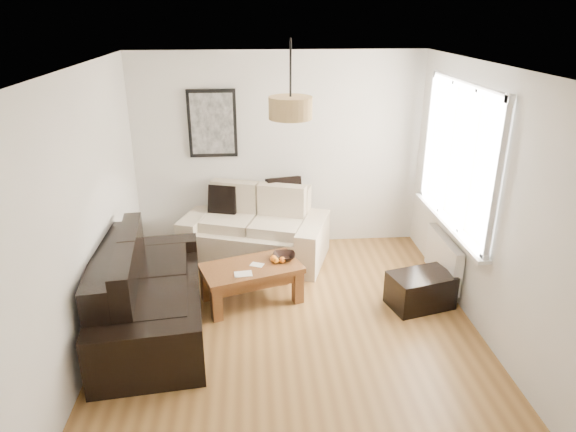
{
  "coord_description": "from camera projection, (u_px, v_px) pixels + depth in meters",
  "views": [
    {
      "loc": [
        -0.37,
        -4.34,
        3.06
      ],
      "look_at": [
        0.0,
        0.6,
        1.05
      ],
      "focal_mm": 31.83,
      "sensor_mm": 36.0,
      "label": 1
    }
  ],
  "objects": [
    {
      "name": "floor",
      "position": [
        292.0,
        334.0,
        5.18
      ],
      "size": [
        4.5,
        4.5,
        0.0
      ],
      "primitive_type": "plane",
      "color": "brown",
      "rests_on": "ground"
    },
    {
      "name": "ceiling",
      "position": [
        293.0,
        69.0,
        4.2
      ],
      "size": [
        3.8,
        4.5,
        0.0
      ],
      "primitive_type": null,
      "color": "white",
      "rests_on": "floor"
    },
    {
      "name": "wall_back",
      "position": [
        279.0,
        152.0,
        6.77
      ],
      "size": [
        3.8,
        0.04,
        2.6
      ],
      "primitive_type": null,
      "color": "silver",
      "rests_on": "floor"
    },
    {
      "name": "wall_front",
      "position": [
        330.0,
        379.0,
        2.61
      ],
      "size": [
        3.8,
        0.04,
        2.6
      ],
      "primitive_type": null,
      "color": "silver",
      "rests_on": "floor"
    },
    {
      "name": "wall_left",
      "position": [
        81.0,
        221.0,
        4.56
      ],
      "size": [
        0.04,
        4.5,
        2.6
      ],
      "primitive_type": null,
      "color": "silver",
      "rests_on": "floor"
    },
    {
      "name": "wall_right",
      "position": [
        493.0,
        210.0,
        4.82
      ],
      "size": [
        0.04,
        4.5,
        2.6
      ],
      "primitive_type": null,
      "color": "silver",
      "rests_on": "floor"
    },
    {
      "name": "window_bay",
      "position": [
        460.0,
        156.0,
        5.45
      ],
      "size": [
        0.14,
        1.9,
        1.6
      ],
      "primitive_type": null,
      "color": "white",
      "rests_on": "wall_right"
    },
    {
      "name": "radiator",
      "position": [
        443.0,
        259.0,
        5.9
      ],
      "size": [
        0.1,
        0.9,
        0.52
      ],
      "primitive_type": "cube",
      "color": "white",
      "rests_on": "wall_right"
    },
    {
      "name": "poster",
      "position": [
        212.0,
        124.0,
        6.53
      ],
      "size": [
        0.62,
        0.04,
        0.87
      ],
      "primitive_type": null,
      "color": "black",
      "rests_on": "wall_back"
    },
    {
      "name": "pendant_shade",
      "position": [
        290.0,
        108.0,
        4.62
      ],
      "size": [
        0.4,
        0.4,
        0.2
      ],
      "primitive_type": "cylinder",
      "color": "tan",
      "rests_on": "ceiling"
    },
    {
      "name": "loveseat_cream",
      "position": [
        255.0,
        226.0,
        6.63
      ],
      "size": [
        2.03,
        1.51,
        0.9
      ],
      "primitive_type": null,
      "rotation": [
        0.0,
        0.0,
        -0.32
      ],
      "color": "beige",
      "rests_on": "floor"
    },
    {
      "name": "sofa_leather",
      "position": [
        149.0,
        290.0,
        5.13
      ],
      "size": [
        1.23,
        2.16,
        0.89
      ],
      "primitive_type": null,
      "rotation": [
        0.0,
        0.0,
        1.69
      ],
      "color": "black",
      "rests_on": "floor"
    },
    {
      "name": "coffee_table",
      "position": [
        252.0,
        283.0,
        5.7
      ],
      "size": [
        1.2,
        0.89,
        0.44
      ],
      "primitive_type": null,
      "rotation": [
        0.0,
        0.0,
        0.32
      ],
      "color": "brown",
      "rests_on": "floor"
    },
    {
      "name": "ottoman",
      "position": [
        420.0,
        290.0,
        5.61
      ],
      "size": [
        0.76,
        0.59,
        0.38
      ],
      "primitive_type": "cube",
      "rotation": [
        0.0,
        0.0,
        0.26
      ],
      "color": "black",
      "rests_on": "floor"
    },
    {
      "name": "cushion_left",
      "position": [
        223.0,
        199.0,
        6.7
      ],
      "size": [
        0.39,
        0.21,
        0.37
      ],
      "primitive_type": "cube",
      "rotation": [
        0.0,
        0.0,
        -0.27
      ],
      "color": "black",
      "rests_on": "loveseat_cream"
    },
    {
      "name": "cushion_right",
      "position": [
        284.0,
        195.0,
        6.74
      ],
      "size": [
        0.48,
        0.25,
        0.46
      ],
      "primitive_type": "cube",
      "rotation": [
        0.0,
        0.0,
        0.24
      ],
      "color": "black",
      "rests_on": "loveseat_cream"
    },
    {
      "name": "fruit_bowl",
      "position": [
        284.0,
        257.0,
        5.76
      ],
      "size": [
        0.27,
        0.27,
        0.06
      ],
      "primitive_type": "imported",
      "rotation": [
        0.0,
        0.0,
        -0.06
      ],
      "color": "black",
      "rests_on": "coffee_table"
    },
    {
      "name": "orange_a",
      "position": [
        276.0,
        261.0,
        5.65
      ],
      "size": [
        0.07,
        0.07,
        0.07
      ],
      "primitive_type": "sphere",
      "rotation": [
        0.0,
        0.0,
        0.06
      ],
      "color": "orange",
      "rests_on": "fruit_bowl"
    },
    {
      "name": "orange_b",
      "position": [
        282.0,
        260.0,
        5.66
      ],
      "size": [
        0.08,
        0.08,
        0.07
      ],
      "primitive_type": "sphere",
      "rotation": [
        0.0,
        0.0,
        -0.13
      ],
      "color": "orange",
      "rests_on": "fruit_bowl"
    },
    {
      "name": "orange_c",
      "position": [
        273.0,
        259.0,
        5.69
      ],
      "size": [
        0.08,
        0.08,
        0.08
      ],
      "primitive_type": "sphere",
      "rotation": [
        0.0,
        0.0,
        0.08
      ],
      "color": "orange",
      "rests_on": "fruit_bowl"
    },
    {
      "name": "papers",
      "position": [
        243.0,
        274.0,
        5.44
      ],
      "size": [
        0.2,
        0.15,
        0.01
      ],
      "primitive_type": "cube",
      "rotation": [
        0.0,
        0.0,
        0.11
      ],
      "color": "white",
      "rests_on": "coffee_table"
    }
  ]
}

